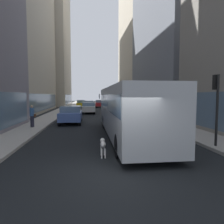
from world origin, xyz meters
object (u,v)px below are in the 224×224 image
car_silver_sedan (113,106)px  dalmatian_dog (103,144)px  car_blue_hatchback (71,114)px  traffic_light_near (216,98)px  car_yellow_taxi (81,104)px  pedestrian_with_handbag (32,116)px  car_red_coupe (100,104)px  car_white_van (89,108)px  car_grey_wagon (89,105)px  transit_bus (127,108)px

car_silver_sedan → dalmatian_dog: (-3.37, -24.54, -0.31)m
car_blue_hatchback → traffic_light_near: size_ratio=1.21×
car_yellow_taxi → traffic_light_near: bearing=-77.6°
pedestrian_with_handbag → traffic_light_near: traffic_light_near is taller
car_red_coupe → car_white_van: bearing=-99.1°
car_silver_sedan → pedestrian_with_handbag: size_ratio=2.49×
car_grey_wagon → pedestrian_with_handbag: (-4.28, -22.28, 0.19)m
car_silver_sedan → car_white_van: 5.28m
transit_bus → car_silver_sedan: bearing=85.6°
car_grey_wagon → car_blue_hatchback: bearing=-94.7°
car_yellow_taxi → car_red_coupe: size_ratio=1.12×
car_grey_wagon → traffic_light_near: 29.99m
traffic_light_near → car_grey_wagon: bearing=101.8°
transit_bus → pedestrian_with_handbag: (-6.68, 3.86, -0.76)m
car_silver_sedan → car_blue_hatchback: (-5.60, -13.91, -0.00)m
car_grey_wagon → car_white_van: bearing=-90.0°
dalmatian_dog → traffic_light_near: (5.47, 0.69, 1.92)m
car_grey_wagon → pedestrian_with_handbag: size_ratio=2.62×
transit_bus → car_grey_wagon: bearing=95.2°
car_silver_sedan → car_white_van: bearing=-139.3°
pedestrian_with_handbag → car_blue_hatchback: bearing=47.2°
transit_bus → car_grey_wagon: size_ratio=2.60×
car_silver_sedan → car_red_coupe: bearing=97.9°
car_yellow_taxi → car_white_van: (1.60, -14.62, -0.00)m
pedestrian_with_handbag → transit_bus: bearing=-30.1°
transit_bus → dalmatian_dog: transit_bus is taller
pedestrian_with_handbag → traffic_light_near: (10.38, -7.04, 1.42)m
car_grey_wagon → dalmatian_dog: (0.63, -30.01, -0.31)m
car_yellow_taxi → car_red_coupe: (4.00, 0.31, -0.00)m
car_white_van → traffic_light_near: traffic_light_near is taller
car_blue_hatchback → transit_bus: bearing=-59.4°
car_blue_hatchback → traffic_light_near: traffic_light_near is taller
transit_bus → pedestrian_with_handbag: size_ratio=6.82×
car_blue_hatchback → car_white_van: bearing=81.3°
car_blue_hatchback → dalmatian_dog: size_ratio=4.26×
car_grey_wagon → transit_bus: bearing=-84.8°
transit_bus → car_red_coupe: transit_bus is taller
car_grey_wagon → dalmatian_dog: 30.02m
car_white_van → car_silver_sedan: bearing=40.7°
car_silver_sedan → dalmatian_dog: bearing=-97.8°
car_grey_wagon → car_yellow_taxi: bearing=105.7°
car_white_van → pedestrian_with_handbag: pedestrian_with_handbag is taller
transit_bus → car_yellow_taxi: transit_bus is taller
transit_bus → car_yellow_taxi: size_ratio=2.43×
transit_bus → car_blue_hatchback: size_ratio=2.81×
car_yellow_taxi → car_grey_wagon: bearing=-74.3°
car_blue_hatchback → car_grey_wagon: bearing=85.3°
car_red_coupe → transit_bus: bearing=-90.0°
car_silver_sedan → car_red_coupe: size_ratio=1.00×
traffic_light_near → transit_bus: bearing=139.4°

